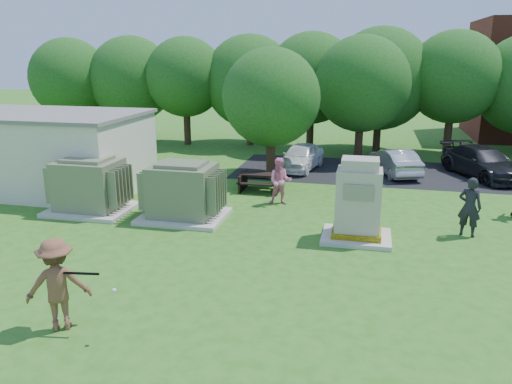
% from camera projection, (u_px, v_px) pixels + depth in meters
% --- Properties ---
extents(ground, '(120.00, 120.00, 0.00)m').
position_uv_depth(ground, '(222.00, 279.00, 13.26)').
color(ground, '#2D6619').
rests_on(ground, ground).
extents(service_building, '(10.00, 5.00, 3.20)m').
position_uv_depth(service_building, '(27.00, 152.00, 21.78)').
color(service_building, beige).
rests_on(service_building, ground).
extents(service_building_roof, '(10.20, 5.20, 0.15)m').
position_uv_depth(service_building_roof, '(22.00, 114.00, 21.33)').
color(service_building_roof, slate).
rests_on(service_building_roof, service_building).
extents(parking_strip, '(20.00, 6.00, 0.01)m').
position_uv_depth(parking_strip, '(439.00, 175.00, 24.41)').
color(parking_strip, '#232326').
rests_on(parking_strip, ground).
extents(transformer_left, '(3.00, 2.40, 2.07)m').
position_uv_depth(transformer_left, '(90.00, 186.00, 18.63)').
color(transformer_left, beige).
rests_on(transformer_left, ground).
extents(transformer_right, '(3.00, 2.40, 2.07)m').
position_uv_depth(transformer_right, '(183.00, 192.00, 17.83)').
color(transformer_right, beige).
rests_on(transformer_right, ground).
extents(generator_cabinet, '(2.18, 1.78, 2.65)m').
position_uv_depth(generator_cabinet, '(358.00, 205.00, 15.75)').
color(generator_cabinet, beige).
rests_on(generator_cabinet, ground).
extents(picnic_table, '(1.82, 1.37, 0.78)m').
position_uv_depth(picnic_table, '(261.00, 180.00, 21.50)').
color(picnic_table, black).
rests_on(picnic_table, ground).
extents(batter, '(1.54, 1.31, 2.07)m').
position_uv_depth(batter, '(58.00, 284.00, 10.63)').
color(batter, brown).
rests_on(batter, ground).
extents(person_by_generator, '(0.84, 0.68, 1.97)m').
position_uv_depth(person_by_generator, '(470.00, 207.00, 16.09)').
color(person_by_generator, black).
rests_on(person_by_generator, ground).
extents(person_at_picnic, '(0.98, 0.81, 1.87)m').
position_uv_depth(person_at_picnic, '(280.00, 181.00, 19.52)').
color(person_at_picnic, pink).
rests_on(person_at_picnic, ground).
extents(car_white, '(2.26, 4.16, 1.34)m').
position_uv_depth(car_white, '(301.00, 157.00, 25.45)').
color(car_white, white).
rests_on(car_white, ground).
extents(car_silver_a, '(2.58, 4.15, 1.29)m').
position_uv_depth(car_silver_a, '(395.00, 162.00, 24.39)').
color(car_silver_a, '#A6A6AA').
rests_on(car_silver_a, ground).
extents(car_dark, '(3.91, 5.35, 1.44)m').
position_uv_depth(car_dark, '(483.00, 162.00, 23.86)').
color(car_dark, black).
rests_on(car_dark, ground).
extents(batting_equipment, '(1.47, 0.31, 0.28)m').
position_uv_depth(batting_equipment, '(81.00, 276.00, 10.37)').
color(batting_equipment, black).
rests_on(batting_equipment, ground).
extents(tree_row, '(41.30, 13.30, 7.30)m').
position_uv_depth(tree_row, '(341.00, 82.00, 29.12)').
color(tree_row, '#47301E').
rests_on(tree_row, ground).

